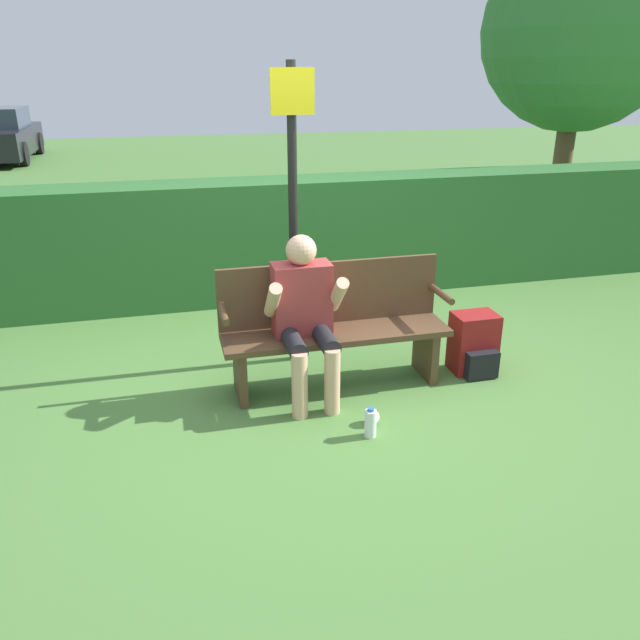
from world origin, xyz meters
TOP-DOWN VIEW (x-y plane):
  - ground_plane at (0.00, 0.00)m, footprint 40.00×40.00m
  - hedge_back at (0.00, 2.16)m, footprint 12.00×0.60m
  - park_bench at (0.00, 0.07)m, footprint 1.68×0.41m
  - person_seated at (-0.25, -0.06)m, footprint 0.55×0.59m
  - backpack at (1.12, -0.02)m, footprint 0.34×0.33m
  - water_bottle at (0.03, -0.73)m, footprint 0.08×0.08m
  - signpost at (-0.20, 0.54)m, footprint 0.32×0.09m
  - tree at (4.27, 3.65)m, footprint 2.52×2.52m
  - litter_crumple at (0.09, -0.59)m, footprint 0.10×0.10m

SIDE VIEW (x-z plane):
  - ground_plane at x=0.00m, z-range 0.00..0.00m
  - litter_crumple at x=0.09m, z-range 0.00..0.10m
  - water_bottle at x=0.03m, z-range -0.01..0.20m
  - backpack at x=1.12m, z-range -0.01..0.46m
  - park_bench at x=0.00m, z-range 0.01..0.94m
  - hedge_back at x=0.00m, z-range 0.00..1.21m
  - person_seated at x=-0.25m, z-range 0.07..1.24m
  - signpost at x=-0.20m, z-range 0.17..2.47m
  - tree at x=4.27m, z-range 0.71..4.67m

